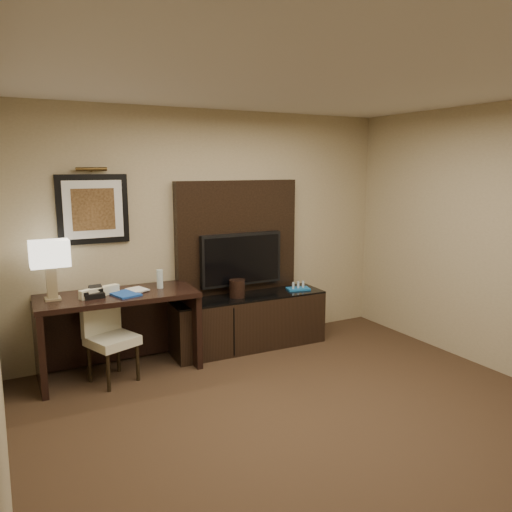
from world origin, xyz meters
TOP-DOWN VIEW (x-y plane):
  - floor at (0.00, 0.00)m, footprint 4.50×5.00m
  - ceiling at (0.00, 0.00)m, footprint 4.50×5.00m
  - wall_back at (0.00, 2.50)m, footprint 4.50×0.01m
  - desk at (-1.17, 2.15)m, footprint 1.57×0.72m
  - credenza at (0.32, 2.20)m, footprint 1.81×0.56m
  - tv_wall_panel at (0.30, 2.44)m, footprint 1.50×0.12m
  - tv at (0.30, 2.34)m, footprint 1.00×0.08m
  - artwork at (-1.30, 2.48)m, footprint 0.70×0.04m
  - picture_light at (-1.30, 2.44)m, footprint 0.04×0.04m
  - desk_chair at (-1.28, 1.97)m, footprint 0.55×0.59m
  - table_lamp at (-1.76, 2.21)m, footprint 0.38×0.28m
  - desk_phone at (-1.41, 2.12)m, footprint 0.19×0.18m
  - blue_folder at (-1.12, 2.06)m, footprint 0.29×0.34m
  - book at (-1.04, 2.14)m, footprint 0.16×0.07m
  - water_bottle at (-0.73, 2.17)m, footprint 0.07×0.07m
  - ice_bucket at (0.17, 2.19)m, footprint 0.23×0.23m
  - minibar_tray at (0.97, 2.15)m, footprint 0.30×0.22m

SIDE VIEW (x-z plane):
  - floor at x=0.00m, z-range -0.01..0.00m
  - credenza at x=0.32m, z-range 0.00..0.62m
  - desk at x=-1.17m, z-range 0.00..0.83m
  - desk_chair at x=-1.28m, z-range 0.00..0.85m
  - minibar_tray at x=0.97m, z-range 0.62..0.72m
  - ice_bucket at x=0.17m, z-range 0.62..0.82m
  - blue_folder at x=-1.12m, z-range 0.83..0.85m
  - desk_phone at x=-1.41m, z-range 0.83..0.92m
  - water_bottle at x=-0.73m, z-range 0.83..1.02m
  - book at x=-1.04m, z-range 0.83..1.05m
  - tv at x=0.30m, z-range 0.72..1.32m
  - table_lamp at x=-1.76m, z-range 0.83..1.38m
  - tv_wall_panel at x=0.30m, z-range 0.62..1.92m
  - wall_back at x=0.00m, z-range 0.00..2.70m
  - artwork at x=-1.30m, z-range 1.30..2.00m
  - picture_light at x=-1.30m, z-range 1.90..2.20m
  - ceiling at x=0.00m, z-range 2.70..2.71m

